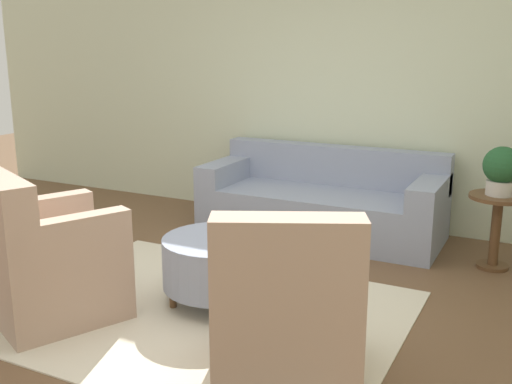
{
  "coord_description": "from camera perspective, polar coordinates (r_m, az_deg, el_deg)",
  "views": [
    {
      "loc": [
        2.04,
        -3.18,
        1.78
      ],
      "look_at": [
        0.15,
        0.55,
        0.75
      ],
      "focal_mm": 42.0,
      "sensor_mm": 36.0,
      "label": 1
    }
  ],
  "objects": [
    {
      "name": "couch",
      "position": [
        5.78,
        6.32,
        -1.09
      ],
      "size": [
        2.26,
        0.92,
        0.81
      ],
      "color": "#8E99B2",
      "rests_on": "ground_plane"
    },
    {
      "name": "potted_plant_on_side_table",
      "position": [
        5.11,
        22.36,
        2.02
      ],
      "size": [
        0.3,
        0.3,
        0.39
      ],
      "color": "beige",
      "rests_on": "side_table"
    },
    {
      "name": "armchair_right",
      "position": [
        3.24,
        2.86,
        -11.59
      ],
      "size": [
        1.0,
        1.02,
        0.99
      ],
      "color": "tan",
      "rests_on": "rug"
    },
    {
      "name": "ground_plane",
      "position": [
        4.18,
        -5.35,
        -11.45
      ],
      "size": [
        16.0,
        16.0,
        0.0
      ],
      "primitive_type": "plane",
      "color": "brown"
    },
    {
      "name": "ottoman_table",
      "position": [
        4.23,
        -3.43,
        -6.65
      ],
      "size": [
        0.81,
        0.81,
        0.47
      ],
      "color": "#8E99B2",
      "rests_on": "rug"
    },
    {
      "name": "armchair_left",
      "position": [
        4.18,
        -19.28,
        -6.4
      ],
      "size": [
        1.0,
        1.02,
        0.99
      ],
      "color": "tan",
      "rests_on": "rug"
    },
    {
      "name": "side_table",
      "position": [
        5.2,
        21.95,
        -2.46
      ],
      "size": [
        0.46,
        0.46,
        0.62
      ],
      "color": "brown",
      "rests_on": "ground_plane"
    },
    {
      "name": "rug",
      "position": [
        4.18,
        -5.35,
        -11.39
      ],
      "size": [
        2.68,
        2.1,
        0.01
      ],
      "color": "beige",
      "rests_on": "ground_plane"
    },
    {
      "name": "wall_back",
      "position": [
        6.15,
        7.52,
        10.18
      ],
      "size": [
        9.09,
        0.12,
        2.8
      ],
      "color": "beige",
      "rests_on": "ground_plane"
    }
  ]
}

